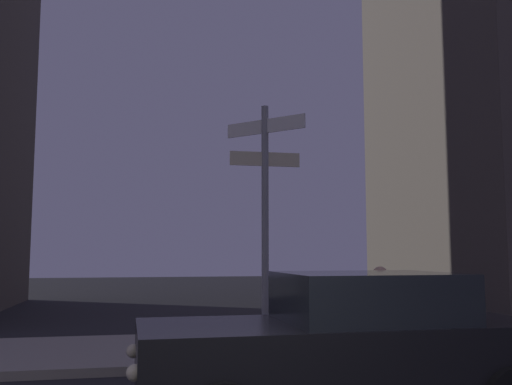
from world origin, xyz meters
name	(u,v)px	position (x,y,z in m)	size (l,w,h in m)	color
sidewalk_kerb	(183,350)	(0.00, 6.60, 0.07)	(40.00, 3.36, 0.14)	gray
signpost	(265,206)	(1.25, 5.49, 2.60)	(1.21, 1.12, 4.18)	gray
car_far_trailing	(347,341)	(1.50, 2.37, 0.81)	(4.65, 2.05, 1.57)	black
cyclist	(385,328)	(2.59, 3.77, 0.75)	(1.82, 0.36, 1.61)	black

